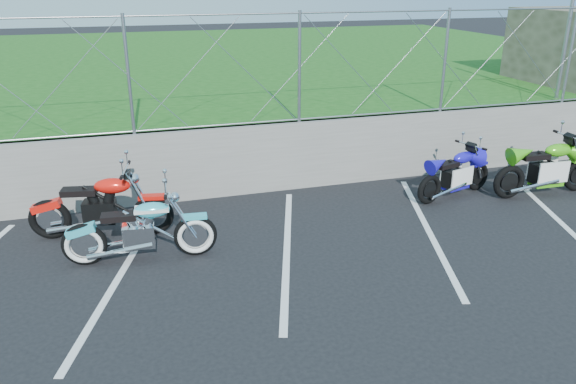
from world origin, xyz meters
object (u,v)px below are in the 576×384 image
object	(u,v)px
cruiser_turquoise	(142,232)
naked_orange	(103,208)
sportbike_green	(547,170)
sportbike_blue	(456,175)

from	to	relation	value
cruiser_turquoise	naked_orange	distance (m)	1.13
sportbike_green	sportbike_blue	world-z (taller)	sportbike_green
cruiser_turquoise	naked_orange	size ratio (longest dim) A/B	0.99
sportbike_blue	cruiser_turquoise	bearing A→B (deg)	172.80
sportbike_blue	naked_orange	bearing A→B (deg)	162.95
cruiser_turquoise	naked_orange	bearing A→B (deg)	123.82
cruiser_turquoise	sportbike_green	size ratio (longest dim) A/B	1.01
cruiser_turquoise	sportbike_blue	distance (m)	5.77
naked_orange	sportbike_green	distance (m)	7.92
cruiser_turquoise	sportbike_green	world-z (taller)	sportbike_green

